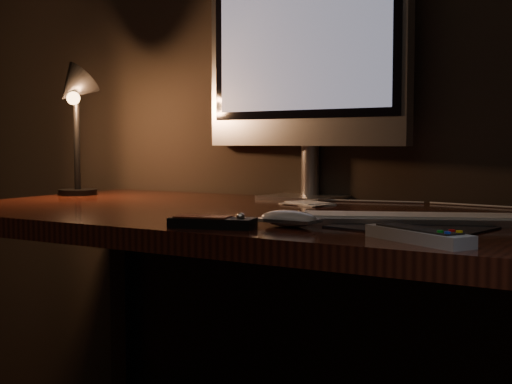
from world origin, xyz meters
The scene contains 10 objects.
desk centered at (0.00, 1.93, 0.62)m, with size 1.60×0.75×0.75m.
monitor centered at (-0.14, 2.18, 1.12)m, with size 0.59×0.19×0.62m.
keyboard centered at (0.27, 1.81, 0.76)m, with size 0.41×0.12×0.02m, color silver.
mousepad centered at (0.30, 1.73, 0.75)m, with size 0.24×0.19×0.00m, color black.
mouse centered at (0.11, 1.64, 0.76)m, with size 0.11×0.06×0.02m, color white.
media_remote centered at (0.01, 1.55, 0.76)m, with size 0.16×0.09×0.03m.
tv_remote centered at (0.37, 1.56, 0.76)m, with size 0.19×0.13×0.02m.
papers centered at (-0.05, 2.04, 0.75)m, with size 0.12×0.08×0.01m, color white.
desk_lamp centered at (-0.72, 1.95, 0.99)m, with size 0.16×0.18×0.36m.
cable centered at (0.17, 2.17, 0.75)m, with size 0.00×0.00×0.53m, color white.
Camera 1 is at (0.70, 0.55, 0.90)m, focal length 50.00 mm.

